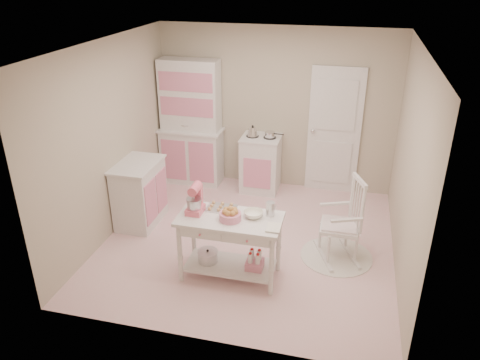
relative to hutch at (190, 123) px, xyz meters
name	(u,v)px	position (x,y,z in m)	size (l,w,h in m)	color
room_shell	(250,125)	(1.37, -1.66, 0.61)	(3.84, 3.84, 2.62)	pink
door	(334,131)	(2.32, 0.21, -0.02)	(0.82, 0.05, 2.04)	white
hutch	(190,123)	(0.00, 0.00, 0.00)	(1.06, 0.50, 2.08)	white
stove	(261,163)	(1.20, -0.05, -0.58)	(0.62, 0.57, 0.92)	white
base_cabinet	(140,193)	(-0.26, -1.52, -0.58)	(0.54, 0.84, 0.92)	white
lace_rug	(336,256)	(2.56, -1.76, -1.03)	(0.92, 0.92, 0.01)	white
rocking_chair	(340,219)	(2.56, -1.76, -0.49)	(0.48, 0.72, 1.10)	white
work_table	(230,247)	(1.33, -2.46, -0.64)	(1.20, 0.60, 0.80)	white
stand_mixer	(195,199)	(0.91, -2.44, -0.07)	(0.20, 0.28, 0.34)	#EC647B
cookie_tray	(221,208)	(1.18, -2.28, -0.23)	(0.34, 0.24, 0.02)	silver
bread_basket	(230,216)	(1.35, -2.51, -0.19)	(0.25, 0.25, 0.09)	pink
mixing_bowl	(253,214)	(1.59, -2.38, -0.21)	(0.22, 0.22, 0.07)	white
metal_pitcher	(270,209)	(1.77, -2.30, -0.16)	(0.10, 0.10, 0.17)	silver
recipe_book	(266,227)	(1.78, -2.58, -0.23)	(0.16, 0.21, 0.02)	white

